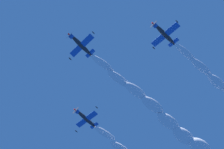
% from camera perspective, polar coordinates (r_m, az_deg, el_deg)
% --- Properties ---
extents(airplane_lead, '(6.75, 7.26, 3.48)m').
position_cam_1_polar(airplane_lead, '(80.88, -4.82, 4.55)').
color(airplane_lead, '#232328').
extents(airplane_left_wingman, '(6.78, 7.31, 3.24)m').
position_cam_1_polar(airplane_left_wingman, '(80.99, 7.82, 6.16)').
color(airplane_left_wingman, '#232328').
extents(airplane_right_wingman, '(6.78, 7.20, 3.35)m').
position_cam_1_polar(airplane_right_wingman, '(90.25, -4.07, -6.59)').
color(airplane_right_wingman, '#232328').
extents(smoke_trail_lead, '(39.90, 15.58, 8.13)m').
position_cam_1_polar(smoke_trail_lead, '(86.92, 10.24, -8.33)').
color(smoke_trail_lead, white).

